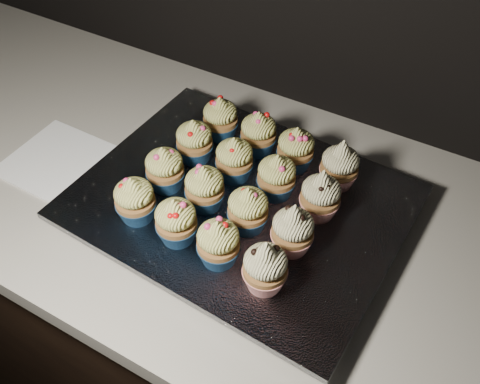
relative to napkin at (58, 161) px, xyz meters
The scene contains 21 objects.
cabinet 0.59m from the napkin, 12.81° to the left, with size 2.40×0.60×0.86m, color black.
worktop 0.35m from the napkin, 12.81° to the left, with size 2.44×0.64×0.04m, color beige.
napkin is the anchor object (origin of this frame).
baking_tray 0.35m from the napkin, ahead, with size 0.47×0.36×0.02m, color black.
foil_lining 0.36m from the napkin, ahead, with size 0.51×0.40×0.01m, color silver.
cupcake_0 0.25m from the napkin, 13.47° to the right, with size 0.06×0.06×0.08m.
cupcake_1 0.32m from the napkin, 10.87° to the right, with size 0.06×0.06×0.08m.
cupcake_2 0.39m from the napkin, ahead, with size 0.06×0.06×0.08m.
cupcake_3 0.47m from the napkin, ahead, with size 0.06×0.06×0.10m.
cupcake_4 0.24m from the napkin, ahead, with size 0.06×0.06×0.08m.
cupcake_5 0.32m from the napkin, ahead, with size 0.06×0.06×0.08m.
cupcake_6 0.40m from the napkin, ahead, with size 0.06×0.06×0.08m.
cupcake_7 0.47m from the napkin, ahead, with size 0.06×0.06×0.10m.
cupcake_8 0.27m from the napkin, 23.50° to the left, with size 0.06×0.06×0.08m.
cupcake_9 0.34m from the napkin, 17.15° to the left, with size 0.06×0.06×0.08m.
cupcake_10 0.41m from the napkin, 13.63° to the left, with size 0.06×0.06×0.08m.
cupcake_11 0.49m from the napkin, 10.83° to the left, with size 0.06×0.06×0.10m.
cupcake_12 0.31m from the napkin, 35.99° to the left, with size 0.06×0.06×0.08m.
cupcake_13 0.37m from the napkin, 28.61° to the left, with size 0.06×0.06×0.08m.
cupcake_14 0.43m from the napkin, 23.35° to the left, with size 0.06×0.06×0.08m.
cupcake_15 0.51m from the napkin, 19.39° to the left, with size 0.06×0.06×0.10m.
Camera 1 is at (0.30, 1.17, 1.57)m, focal length 40.00 mm.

